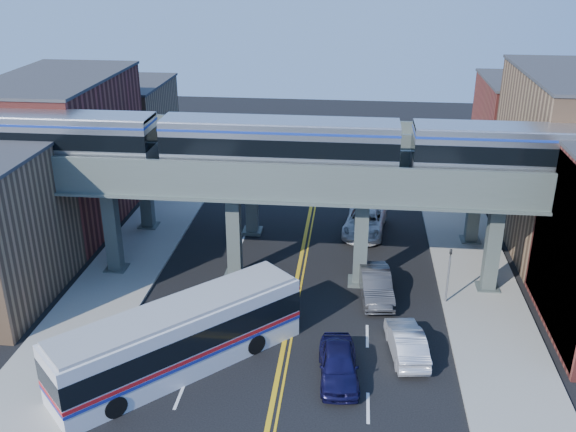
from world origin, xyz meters
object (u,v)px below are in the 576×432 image
object	(u,v)px
car_lane_a	(339,364)
car_parked_curb	(406,342)
stop_sign	(294,295)
car_lane_d	(357,185)
transit_train	(280,143)
transit_bus	(180,339)
traffic_signal	(449,270)
car_lane_b	(376,285)
car_lane_c	(365,221)

from	to	relation	value
car_lane_a	car_parked_curb	distance (m)	4.20
stop_sign	car_lane_d	world-z (taller)	stop_sign
stop_sign	car_lane_d	xyz separation A→B (m)	(3.43, 21.09, -1.02)
transit_train	transit_bus	bearing A→B (deg)	-111.60
traffic_signal	car_lane_d	xyz separation A→B (m)	(-5.47, 18.09, -1.56)
car_parked_curb	car_lane_d	bearing A→B (deg)	-91.02
stop_sign	car_lane_b	size ratio (longest dim) A/B	0.51
traffic_signal	car_parked_curb	size ratio (longest dim) A/B	0.87
stop_sign	car_lane_c	world-z (taller)	stop_sign
car_lane_c	car_lane_b	bearing A→B (deg)	-79.28
car_lane_b	transit_bus	bearing A→B (deg)	-146.27
car_lane_c	car_lane_d	world-z (taller)	car_lane_c
car_lane_d	car_lane_b	bearing A→B (deg)	-87.59
car_lane_d	traffic_signal	bearing A→B (deg)	-74.86
car_lane_d	car_parked_curb	bearing A→B (deg)	-84.99
stop_sign	car_lane_a	bearing A→B (deg)	-60.70
car_lane_a	stop_sign	bearing A→B (deg)	114.48
transit_bus	car_lane_a	size ratio (longest dim) A/B	2.41
transit_train	transit_bus	world-z (taller)	transit_train
transit_train	car_lane_b	xyz separation A→B (m)	(6.06, -1.64, -8.28)
transit_bus	car_parked_curb	size ratio (longest dim) A/B	2.44
stop_sign	car_lane_d	bearing A→B (deg)	80.76
transit_train	car_lane_c	xyz separation A→B (m)	(5.43, 7.97, -8.26)
car_lane_a	car_lane_c	size ratio (longest dim) A/B	0.76
transit_bus	car_lane_c	distance (m)	20.17
car_lane_b	car_lane_d	world-z (taller)	car_lane_b
stop_sign	car_lane_c	xyz separation A→B (m)	(4.07, 12.97, -0.90)
traffic_signal	car_lane_d	bearing A→B (deg)	106.83
traffic_signal	transit_bus	xyz separation A→B (m)	(-14.17, -7.88, -0.55)
transit_train	car_lane_d	size ratio (longest dim) A/B	8.57
transit_bus	traffic_signal	bearing A→B (deg)	-15.81
car_lane_d	stop_sign	bearing A→B (deg)	-100.93
stop_sign	transit_train	bearing A→B (deg)	105.22
transit_train	car_parked_curb	xyz separation A→B (m)	(7.56, -7.50, -8.35)
transit_bus	car_lane_b	size ratio (longest dim) A/B	2.24
stop_sign	transit_bus	size ratio (longest dim) A/B	0.23
stop_sign	transit_bus	distance (m)	7.19
stop_sign	car_parked_curb	bearing A→B (deg)	-21.94
transit_train	car_lane_b	size ratio (longest dim) A/B	8.51
traffic_signal	car_lane_c	bearing A→B (deg)	115.83
traffic_signal	car_lane_c	distance (m)	11.17
transit_train	car_lane_b	world-z (taller)	transit_train
car_lane_d	car_parked_curb	xyz separation A→B (m)	(2.77, -23.58, 0.04)
traffic_signal	car_lane_c	world-z (taller)	traffic_signal
transit_train	car_lane_c	size ratio (longest dim) A/B	7.00
traffic_signal	transit_bus	distance (m)	16.23
traffic_signal	car_lane_a	xyz separation A→B (m)	(-6.18, -7.85, -1.49)
traffic_signal	car_lane_a	world-z (taller)	traffic_signal
transit_bus	car_parked_curb	distance (m)	11.76
transit_bus	car_lane_b	distance (m)	12.97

